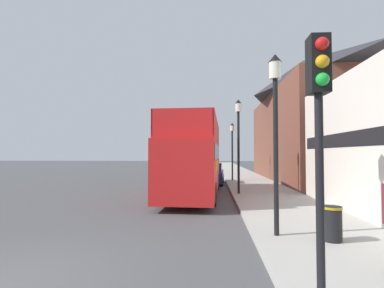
{
  "coord_description": "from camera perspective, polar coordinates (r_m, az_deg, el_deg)",
  "views": [
    {
      "loc": [
        3.67,
        -5.05,
        2.27
      ],
      "look_at": [
        2.66,
        10.02,
        2.78
      ],
      "focal_mm": 28.0,
      "sensor_mm": 36.0,
      "label": 1
    }
  ],
  "objects": [
    {
      "name": "ground_plane",
      "position": [
        26.41,
        -4.18,
        -6.85
      ],
      "size": [
        144.0,
        144.0,
        0.0
      ],
      "primitive_type": "plane",
      "color": "#4C4C4F"
    },
    {
      "name": "sidewalk",
      "position": [
        23.35,
        11.25,
        -7.3
      ],
      "size": [
        3.82,
        108.0,
        0.14
      ],
      "color": "#ADAAA3",
      "rests_on": "ground_plane"
    },
    {
      "name": "brick_terrace_rear",
      "position": [
        27.55,
        20.53,
        4.28
      ],
      "size": [
        6.0,
        18.46,
        10.38
      ],
      "color": "brown",
      "rests_on": "ground_plane"
    },
    {
      "name": "tour_bus",
      "position": [
        16.08,
        0.39,
        -3.41
      ],
      "size": [
        2.9,
        9.66,
        4.07
      ],
      "rotation": [
        0.0,
        0.0,
        -0.04
      ],
      "color": "red",
      "rests_on": "ground_plane"
    },
    {
      "name": "parked_car_ahead_of_bus",
      "position": [
        22.74,
        3.8,
        -5.77
      ],
      "size": [
        1.92,
        4.35,
        1.59
      ],
      "rotation": [
        0.0,
        0.0,
        -0.05
      ],
      "color": "navy",
      "rests_on": "ground_plane"
    },
    {
      "name": "traffic_signal",
      "position": [
        4.75,
        23.08,
        6.65
      ],
      "size": [
        0.28,
        0.42,
        3.86
      ],
      "color": "black",
      "rests_on": "sidewalk"
    },
    {
      "name": "lamp_post_nearest",
      "position": [
        8.31,
        15.61,
        6.29
      ],
      "size": [
        0.35,
        0.35,
        4.81
      ],
      "color": "black",
      "rests_on": "sidewalk"
    },
    {
      "name": "lamp_post_second",
      "position": [
        16.48,
        8.83,
        2.83
      ],
      "size": [
        0.35,
        0.35,
        5.11
      ],
      "color": "black",
      "rests_on": "sidewalk"
    },
    {
      "name": "lamp_post_third",
      "position": [
        24.75,
        7.67,
        0.65
      ],
      "size": [
        0.35,
        0.35,
        4.69
      ],
      "color": "black",
      "rests_on": "sidewalk"
    },
    {
      "name": "litter_bin",
      "position": [
        8.31,
        25.18,
        -13.36
      ],
      "size": [
        0.48,
        0.48,
        0.85
      ],
      "color": "black",
      "rests_on": "sidewalk"
    }
  ]
}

